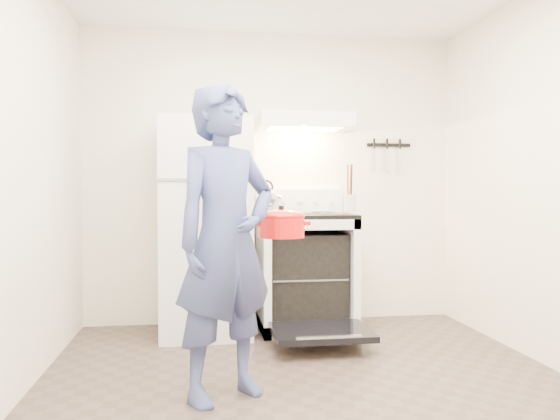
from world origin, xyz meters
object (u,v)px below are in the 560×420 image
(refrigerator, at_px, (206,227))
(tea_kettle, at_px, (266,197))
(dutch_oven, at_px, (281,227))
(stove_body, at_px, (305,273))
(person, at_px, (226,242))

(refrigerator, distance_m, tea_kettle, 0.62)
(refrigerator, height_order, dutch_oven, refrigerator)
(refrigerator, relative_size, stove_body, 1.85)
(tea_kettle, height_order, dutch_oven, tea_kettle)
(refrigerator, distance_m, stove_body, 0.90)
(stove_body, height_order, person, person)
(stove_body, xyz_separation_m, dutch_oven, (-0.37, -1.11, 0.46))
(refrigerator, distance_m, person, 1.39)
(refrigerator, height_order, tea_kettle, refrigerator)
(stove_body, bearing_deg, refrigerator, -178.23)
(tea_kettle, bearing_deg, refrigerator, -154.40)
(refrigerator, relative_size, tea_kettle, 6.03)
(stove_body, bearing_deg, tea_kettle, 143.62)
(tea_kettle, distance_m, person, 1.70)
(stove_body, bearing_deg, dutch_oven, -108.22)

